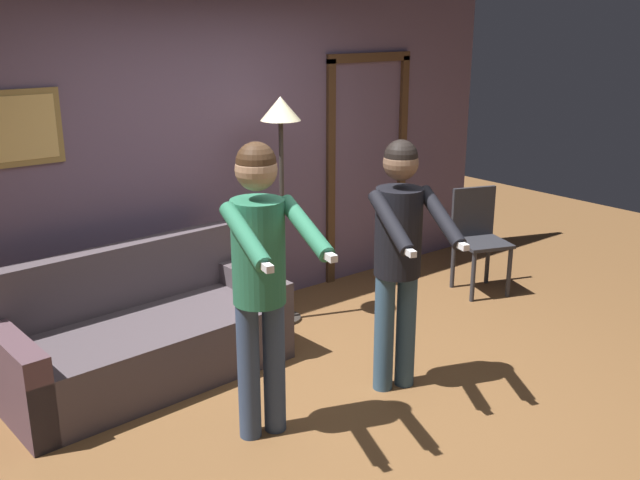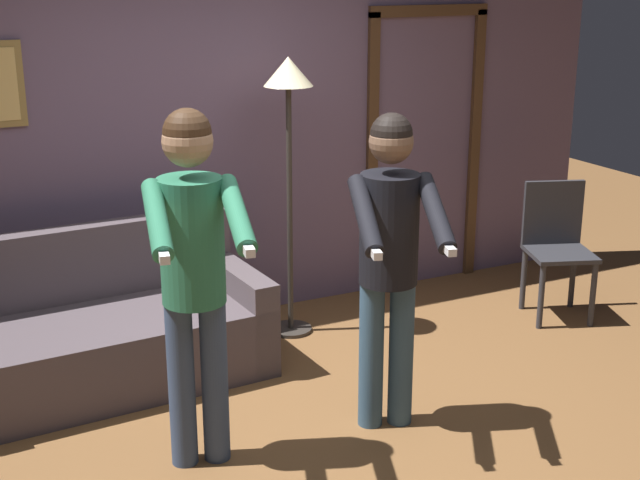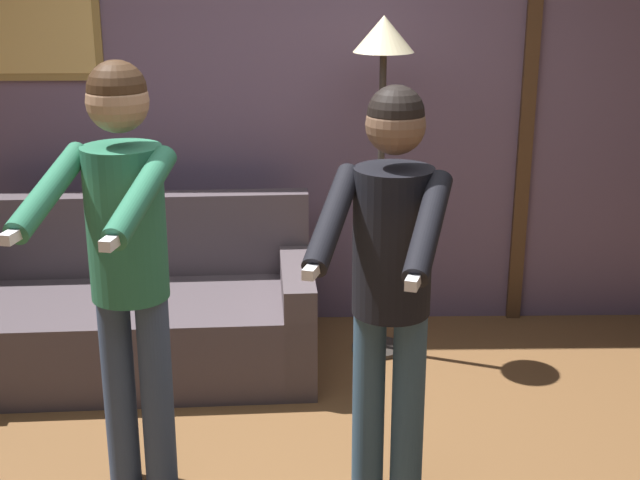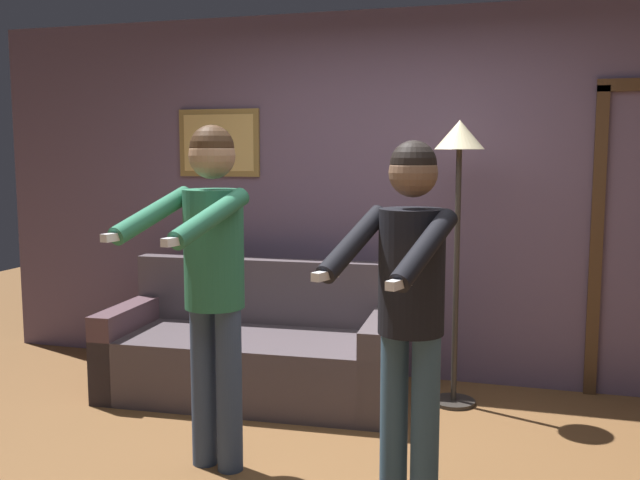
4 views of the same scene
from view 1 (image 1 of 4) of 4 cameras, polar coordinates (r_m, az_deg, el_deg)
name	(u,v)px [view 1 (image 1 of 4)]	position (r m, az deg, el deg)	size (l,w,h in m)	color
ground_plane	(358,409)	(4.65, 3.02, -13.38)	(12.00, 12.00, 0.00)	brown
back_wall_assembly	(198,161)	(5.70, -9.76, 6.25)	(6.40, 0.10, 2.60)	#64516B
couch	(143,339)	(5.06, -13.95, -7.68)	(1.94, 0.95, 0.87)	#4E4349
torchiere_lamp	(281,140)	(5.49, -3.14, 7.97)	(0.31, 0.31, 1.81)	#332D28
person_standing_left	(260,265)	(3.95, -4.81, -1.98)	(0.53, 0.75, 1.75)	#344564
person_standing_right	(399,245)	(4.52, 6.36, -0.37)	(0.56, 0.71, 1.67)	#34516A
dining_chair_distant	(478,233)	(6.54, 12.51, 0.52)	(0.54, 0.54, 0.93)	#2D2D33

